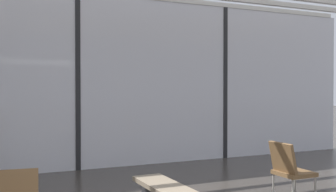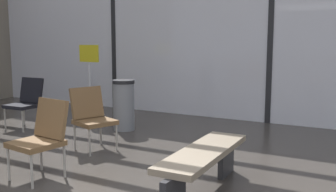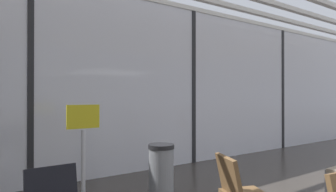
% 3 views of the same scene
% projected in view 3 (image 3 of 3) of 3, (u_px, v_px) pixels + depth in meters
% --- Properties ---
extents(glass_curtain_wall, '(14.00, 0.08, 3.59)m').
position_uv_depth(glass_curtain_wall, '(193.00, 87.00, 6.66)').
color(glass_curtain_wall, silver).
rests_on(glass_curtain_wall, ground).
extents(window_mullion_0, '(0.10, 0.12, 3.59)m').
position_uv_depth(window_mullion_0, '(30.00, 82.00, 4.72)').
color(window_mullion_0, black).
rests_on(window_mullion_0, ground).
extents(window_mullion_1, '(0.10, 0.12, 3.59)m').
position_uv_depth(window_mullion_1, '(193.00, 87.00, 6.66)').
color(window_mullion_1, black).
rests_on(window_mullion_1, ground).
extents(window_mullion_2, '(0.10, 0.12, 3.59)m').
position_uv_depth(window_mullion_2, '(282.00, 89.00, 8.61)').
color(window_mullion_2, black).
rests_on(window_mullion_2, ground).
extents(parked_airplane, '(11.34, 3.85, 3.85)m').
position_uv_depth(parked_airplane, '(71.00, 86.00, 9.20)').
color(parked_airplane, silver).
rests_on(parked_airplane, ground).
extents(lounge_chair_0, '(0.66, 0.63, 0.87)m').
position_uv_depth(lounge_chair_0, '(239.00, 188.00, 3.21)').
color(lounge_chair_0, brown).
rests_on(lounge_chair_0, ground).
extents(trash_bin, '(0.38, 0.38, 0.86)m').
position_uv_depth(trash_bin, '(161.00, 174.00, 4.05)').
color(trash_bin, slate).
rests_on(trash_bin, ground).
extents(info_sign, '(0.44, 0.32, 1.44)m').
position_uv_depth(info_sign, '(83.00, 161.00, 3.77)').
color(info_sign, '#333333').
rests_on(info_sign, ground).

